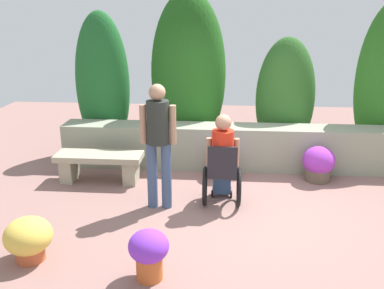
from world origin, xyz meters
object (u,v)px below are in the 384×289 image
at_px(flower_pot_red_accent, 28,238).
at_px(flower_pot_small_foreground, 223,161).
at_px(flower_pot_purple_near, 149,251).
at_px(person_standing_companion, 158,138).
at_px(flower_pot_terracotta_by_wall, 318,164).
at_px(stone_bench, 100,163).
at_px(person_in_wheelchair, 222,163).

distance_m(flower_pot_red_accent, flower_pot_small_foreground, 3.35).
bearing_deg(flower_pot_purple_near, person_standing_companion, 94.97).
relative_size(flower_pot_terracotta_by_wall, flower_pot_red_accent, 1.09).
relative_size(person_standing_companion, flower_pot_purple_near, 3.19).
bearing_deg(flower_pot_red_accent, stone_bench, 86.57).
xyz_separation_m(person_in_wheelchair, person_standing_companion, (-0.87, -0.17, 0.39)).
xyz_separation_m(flower_pot_purple_near, flower_pot_terracotta_by_wall, (2.27, 2.81, -0.03)).
bearing_deg(flower_pot_small_foreground, flower_pot_purple_near, -104.55).
xyz_separation_m(stone_bench, flower_pot_terracotta_by_wall, (3.52, 0.31, -0.02)).
distance_m(flower_pot_purple_near, flower_pot_red_accent, 1.40).
xyz_separation_m(stone_bench, person_standing_companion, (1.10, -0.85, 0.71)).
bearing_deg(flower_pot_red_accent, person_standing_companion, 48.86).
height_order(person_in_wheelchair, person_standing_companion, person_standing_companion).
distance_m(stone_bench, person_standing_companion, 1.56).
relative_size(flower_pot_red_accent, flower_pot_small_foreground, 1.05).
bearing_deg(flower_pot_red_accent, flower_pot_small_foreground, 50.80).
relative_size(stone_bench, flower_pot_terracotta_by_wall, 2.42).
height_order(stone_bench, flower_pot_purple_near, flower_pot_purple_near).
relative_size(person_in_wheelchair, flower_pot_small_foreground, 2.66).
bearing_deg(flower_pot_small_foreground, flower_pot_terracotta_by_wall, -0.84).
bearing_deg(flower_pot_red_accent, flower_pot_terracotta_by_wall, 35.15).
xyz_separation_m(person_in_wheelchair, flower_pot_small_foreground, (0.01, 1.01, -0.35)).
height_order(person_in_wheelchair, flower_pot_terracotta_by_wall, person_in_wheelchair).
bearing_deg(flower_pot_small_foreground, person_standing_companion, -126.70).
height_order(flower_pot_purple_near, flower_pot_small_foreground, flower_pot_purple_near).
bearing_deg(flower_pot_red_accent, flower_pot_purple_near, -9.52).
height_order(stone_bench, person_standing_companion, person_standing_companion).
distance_m(flower_pot_terracotta_by_wall, flower_pot_red_accent, 4.47).
relative_size(flower_pot_purple_near, flower_pot_terracotta_by_wall, 0.96).
relative_size(flower_pot_terracotta_by_wall, flower_pot_small_foreground, 1.15).
bearing_deg(flower_pot_terracotta_by_wall, flower_pot_purple_near, -129.00).
distance_m(person_standing_companion, flower_pot_purple_near, 1.80).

